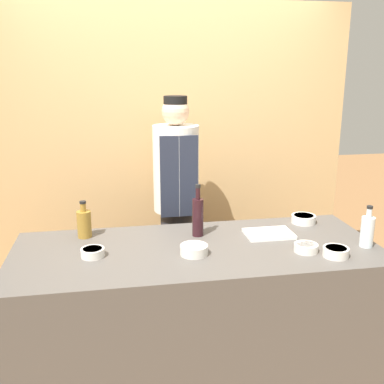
{
  "coord_description": "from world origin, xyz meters",
  "views": [
    {
      "loc": [
        -0.44,
        -2.32,
        1.9
      ],
      "look_at": [
        0.0,
        0.17,
        1.21
      ],
      "focal_mm": 42.0,
      "sensor_mm": 36.0,
      "label": 1
    }
  ],
  "objects_px": {
    "sauce_bowl_yellow": "(336,252)",
    "bottle_clear": "(367,231)",
    "sauce_bowl_white": "(93,252)",
    "cutting_board": "(269,234)",
    "bottle_wine": "(198,216)",
    "chef_center": "(176,206)",
    "sauce_bowl_orange": "(306,247)",
    "sauce_bowl_green": "(304,219)",
    "bottle_vinegar": "(84,223)",
    "sauce_bowl_red": "(194,249)"
  },
  "relations": [
    {
      "from": "sauce_bowl_red",
      "to": "sauce_bowl_yellow",
      "type": "height_order",
      "value": "sauce_bowl_red"
    },
    {
      "from": "sauce_bowl_yellow",
      "to": "bottle_vinegar",
      "type": "bearing_deg",
      "value": 158.45
    },
    {
      "from": "bottle_clear",
      "to": "bottle_wine",
      "type": "bearing_deg",
      "value": 159.84
    },
    {
      "from": "bottle_vinegar",
      "to": "bottle_clear",
      "type": "relative_size",
      "value": 0.93
    },
    {
      "from": "sauce_bowl_white",
      "to": "cutting_board",
      "type": "height_order",
      "value": "sauce_bowl_white"
    },
    {
      "from": "sauce_bowl_yellow",
      "to": "sauce_bowl_green",
      "type": "bearing_deg",
      "value": 84.5
    },
    {
      "from": "sauce_bowl_red",
      "to": "sauce_bowl_green",
      "type": "bearing_deg",
      "value": 25.77
    },
    {
      "from": "sauce_bowl_yellow",
      "to": "bottle_vinegar",
      "type": "height_order",
      "value": "bottle_vinegar"
    },
    {
      "from": "sauce_bowl_orange",
      "to": "sauce_bowl_white",
      "type": "xyz_separation_m",
      "value": [
        -1.16,
        0.14,
        0.0
      ]
    },
    {
      "from": "sauce_bowl_green",
      "to": "bottle_vinegar",
      "type": "relative_size",
      "value": 0.7
    },
    {
      "from": "sauce_bowl_yellow",
      "to": "sauce_bowl_red",
      "type": "bearing_deg",
      "value": 167.99
    },
    {
      "from": "sauce_bowl_orange",
      "to": "chef_center",
      "type": "xyz_separation_m",
      "value": [
        -0.59,
        0.92,
        -0.01
      ]
    },
    {
      "from": "bottle_clear",
      "to": "cutting_board",
      "type": "bearing_deg",
      "value": 151.7
    },
    {
      "from": "sauce_bowl_orange",
      "to": "chef_center",
      "type": "distance_m",
      "value": 1.1
    },
    {
      "from": "sauce_bowl_red",
      "to": "bottle_wine",
      "type": "distance_m",
      "value": 0.3
    },
    {
      "from": "sauce_bowl_yellow",
      "to": "bottle_clear",
      "type": "bearing_deg",
      "value": 23.59
    },
    {
      "from": "sauce_bowl_green",
      "to": "bottle_clear",
      "type": "xyz_separation_m",
      "value": [
        0.19,
        -0.44,
        0.06
      ]
    },
    {
      "from": "bottle_clear",
      "to": "chef_center",
      "type": "relative_size",
      "value": 0.14
    },
    {
      "from": "sauce_bowl_yellow",
      "to": "chef_center",
      "type": "xyz_separation_m",
      "value": [
        -0.72,
        1.01,
        -0.01
      ]
    },
    {
      "from": "sauce_bowl_white",
      "to": "cutting_board",
      "type": "relative_size",
      "value": 0.45
    },
    {
      "from": "sauce_bowl_green",
      "to": "cutting_board",
      "type": "distance_m",
      "value": 0.35
    },
    {
      "from": "sauce_bowl_white",
      "to": "chef_center",
      "type": "height_order",
      "value": "chef_center"
    },
    {
      "from": "sauce_bowl_red",
      "to": "sauce_bowl_green",
      "type": "height_order",
      "value": "sauce_bowl_red"
    },
    {
      "from": "cutting_board",
      "to": "chef_center",
      "type": "distance_m",
      "value": 0.8
    },
    {
      "from": "sauce_bowl_green",
      "to": "chef_center",
      "type": "relative_size",
      "value": 0.09
    },
    {
      "from": "cutting_board",
      "to": "sauce_bowl_green",
      "type": "bearing_deg",
      "value": 30.83
    },
    {
      "from": "bottle_vinegar",
      "to": "chef_center",
      "type": "bearing_deg",
      "value": 37.82
    },
    {
      "from": "bottle_clear",
      "to": "chef_center",
      "type": "distance_m",
      "value": 1.32
    },
    {
      "from": "sauce_bowl_red",
      "to": "chef_center",
      "type": "distance_m",
      "value": 0.86
    },
    {
      "from": "bottle_vinegar",
      "to": "bottle_clear",
      "type": "height_order",
      "value": "bottle_clear"
    },
    {
      "from": "sauce_bowl_green",
      "to": "bottle_vinegar",
      "type": "bearing_deg",
      "value": -179.46
    },
    {
      "from": "sauce_bowl_red",
      "to": "sauce_bowl_yellow",
      "type": "distance_m",
      "value": 0.76
    },
    {
      "from": "cutting_board",
      "to": "bottle_wine",
      "type": "xyz_separation_m",
      "value": [
        -0.42,
        0.07,
        0.11
      ]
    },
    {
      "from": "chef_center",
      "to": "cutting_board",
      "type": "bearing_deg",
      "value": -53.88
    },
    {
      "from": "sauce_bowl_yellow",
      "to": "bottle_vinegar",
      "type": "relative_size",
      "value": 0.61
    },
    {
      "from": "sauce_bowl_green",
      "to": "bottle_clear",
      "type": "bearing_deg",
      "value": -67.13
    },
    {
      "from": "sauce_bowl_green",
      "to": "sauce_bowl_white",
      "type": "relative_size",
      "value": 1.23
    },
    {
      "from": "sauce_bowl_orange",
      "to": "bottle_vinegar",
      "type": "height_order",
      "value": "bottle_vinegar"
    },
    {
      "from": "sauce_bowl_orange",
      "to": "bottle_clear",
      "type": "distance_m",
      "value": 0.37
    },
    {
      "from": "sauce_bowl_yellow",
      "to": "bottle_clear",
      "type": "distance_m",
      "value": 0.27
    },
    {
      "from": "bottle_vinegar",
      "to": "chef_center",
      "type": "relative_size",
      "value": 0.13
    },
    {
      "from": "sauce_bowl_white",
      "to": "cutting_board",
      "type": "bearing_deg",
      "value": 7.68
    },
    {
      "from": "sauce_bowl_red",
      "to": "bottle_wine",
      "type": "relative_size",
      "value": 0.47
    },
    {
      "from": "sauce_bowl_orange",
      "to": "chef_center",
      "type": "bearing_deg",
      "value": 122.56
    },
    {
      "from": "cutting_board",
      "to": "bottle_wine",
      "type": "height_order",
      "value": "bottle_wine"
    },
    {
      "from": "bottle_clear",
      "to": "sauce_bowl_white",
      "type": "bearing_deg",
      "value": 175.46
    },
    {
      "from": "sauce_bowl_yellow",
      "to": "bottle_clear",
      "type": "height_order",
      "value": "bottle_clear"
    },
    {
      "from": "chef_center",
      "to": "sauce_bowl_green",
      "type": "bearing_deg",
      "value": -31.31
    },
    {
      "from": "sauce_bowl_orange",
      "to": "sauce_bowl_green",
      "type": "bearing_deg",
      "value": 68.08
    },
    {
      "from": "chef_center",
      "to": "sauce_bowl_white",
      "type": "bearing_deg",
      "value": -125.64
    }
  ]
}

